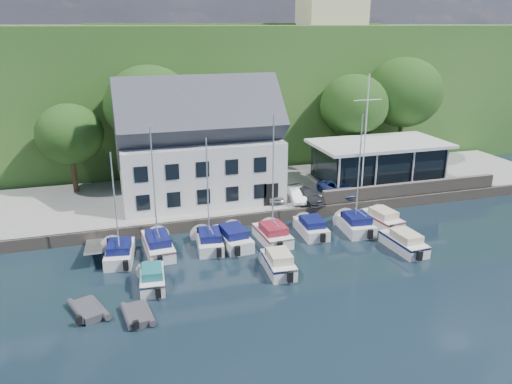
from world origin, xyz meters
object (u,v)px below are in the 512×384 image
car_white (297,195)px  boat_r1_7 (382,217)px  boat_r1_1 (154,193)px  boat_r2_2 (278,261)px  boat_r2_4 (404,240)px  boat_r1_5 (311,226)px  club_pavilion (378,162)px  boat_r1_6 (359,176)px  flagpole (365,138)px  boat_r1_0 (115,202)px  car_dgrey (307,195)px  boat_r1_3 (233,235)px  car_silver (273,193)px  dinghy_0 (88,309)px  dinghy_1 (137,314)px  boat_r1_2 (208,193)px  harbor_building (199,151)px  boat_r2_0 (152,276)px  boat_r1_4 (273,186)px  car_blue (339,188)px

car_white → boat_r1_7: (5.64, -5.29, -0.84)m
boat_r1_1 → boat_r1_7: (18.66, -0.27, -3.89)m
boat_r2_2 → boat_r2_4: (10.22, 0.51, -0.02)m
car_white → boat_r1_5: 5.33m
club_pavilion → boat_r2_2: bearing=-138.4°
boat_r1_1 → boat_r1_5: boat_r1_1 is taller
boat_r1_6 → club_pavilion: bearing=56.3°
flagpole → boat_r1_6: size_ratio=1.18×
boat_r2_2 → boat_r2_4: 10.23m
boat_r1_0 → car_dgrey: bearing=25.1°
boat_r1_5 → boat_r1_3: bearing=-176.0°
car_silver → car_white: size_ratio=1.00×
dinghy_0 → dinghy_1: dinghy_0 is taller
flagpole → boat_r1_3: flagpole is taller
boat_r1_3 → boat_r2_4: (12.13, -4.63, -0.02)m
dinghy_0 → car_dgrey: bearing=11.4°
boat_r2_4 → boat_r1_7: bearing=75.8°
car_silver → dinghy_1: car_silver is taller
boat_r1_7 → boat_r1_6: bearing=-178.5°
car_dgrey → boat_r1_3: 9.54m
boat_r1_2 → boat_r2_2: bearing=-48.0°
harbor_building → boat_r1_7: size_ratio=2.48×
car_silver → boat_r1_3: 8.34m
boat_r1_5 → boat_r2_0: size_ratio=1.12×
car_dgrey → flagpole: size_ratio=0.37×
dinghy_1 → boat_r1_0: bearing=87.0°
boat_r1_1 → club_pavilion: bearing=16.3°
car_white → boat_r1_0: boat_r1_0 is taller
car_white → boat_r1_6: boat_r1_6 is taller
boat_r1_0 → dinghy_0: 8.20m
boat_r1_6 → boat_r1_7: (2.68, 0.43, -3.98)m
boat_r2_4 → boat_r1_6: bearing=109.1°
boat_r1_6 → dinghy_0: size_ratio=3.30×
boat_r1_4 → boat_r1_6: (7.19, -0.02, 0.18)m
dinghy_1 → car_silver: bearing=40.3°
boat_r1_2 → club_pavilion: bearing=30.0°
club_pavilion → boat_r1_1: size_ratio=1.42×
boat_r1_4 → boat_r2_4: bearing=-29.3°
boat_r1_0 → boat_r1_1: (2.79, 0.50, 0.23)m
boat_r1_1 → boat_r2_0: 6.48m
car_blue → boat_r1_7: bearing=-92.1°
boat_r1_2 → car_white: bearing=36.4°
flagpole → boat_r2_4: flagpole is taller
car_silver → car_white: bearing=-18.5°
car_silver → dinghy_0: bearing=-133.9°
club_pavilion → boat_r1_0: bearing=-161.5°
boat_r1_2 → boat_r1_7: (14.82, 0.05, -3.62)m
boat_r1_2 → boat_r1_3: boat_r1_2 is taller
car_dgrey → boat_r1_6: boat_r1_6 is taller
car_silver → car_dgrey: 3.07m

